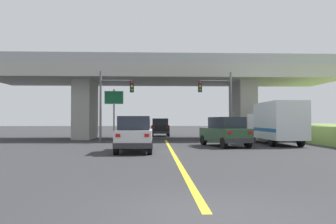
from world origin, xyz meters
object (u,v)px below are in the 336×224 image
(suv_crossing, at_px, (225,132))
(traffic_signal_farside, at_px, (111,98))
(sedan_oncoming, at_px, (160,127))
(suv_lead, at_px, (135,134))
(traffic_signal_nearside, at_px, (220,98))
(highway_sign, at_px, (114,102))
(box_truck, at_px, (276,122))

(suv_crossing, distance_m, traffic_signal_farside, 10.05)
(suv_crossing, distance_m, sedan_oncoming, 16.48)
(suv_lead, relative_size, traffic_signal_nearside, 0.78)
(sedan_oncoming, height_order, highway_sign, highway_sign)
(suv_lead, relative_size, highway_sign, 0.98)
(suv_lead, height_order, box_truck, box_truck)
(box_truck, distance_m, sedan_oncoming, 16.38)
(suv_lead, relative_size, box_truck, 0.64)
(traffic_signal_farside, bearing_deg, box_truck, -13.19)
(suv_lead, bearing_deg, box_truck, 29.49)
(sedan_oncoming, bearing_deg, traffic_signal_farside, -110.66)
(box_truck, height_order, traffic_signal_farside, traffic_signal_farside)
(box_truck, relative_size, traffic_signal_farside, 1.23)
(suv_crossing, distance_m, highway_sign, 12.58)
(traffic_signal_nearside, distance_m, highway_sign, 9.95)
(suv_crossing, height_order, traffic_signal_nearside, traffic_signal_nearside)
(sedan_oncoming, height_order, traffic_signal_farside, traffic_signal_farside)
(suv_crossing, xyz_separation_m, box_truck, (4.23, 1.92, 0.63))
(sedan_oncoming, distance_m, traffic_signal_farside, 12.11)
(suv_crossing, bearing_deg, sedan_oncoming, 90.87)
(suv_crossing, xyz_separation_m, sedan_oncoming, (-4.21, 15.94, -0.00))
(sedan_oncoming, bearing_deg, highway_sign, -121.82)
(traffic_signal_nearside, xyz_separation_m, traffic_signal_farside, (-9.07, -0.48, -0.04))
(box_truck, xyz_separation_m, sedan_oncoming, (-8.44, 14.02, -0.63))
(highway_sign, bearing_deg, suv_lead, -78.05)
(suv_crossing, bearing_deg, highway_sign, 120.57)
(suv_crossing, bearing_deg, traffic_signal_farside, 135.89)
(suv_lead, bearing_deg, traffic_signal_farside, 105.48)
(suv_lead, xyz_separation_m, traffic_signal_nearside, (6.65, 9.21, 2.68))
(box_truck, distance_m, traffic_signal_nearside, 5.35)
(box_truck, relative_size, highway_sign, 1.52)
(suv_crossing, height_order, box_truck, box_truck)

